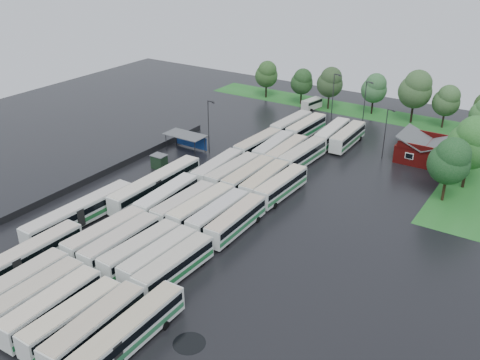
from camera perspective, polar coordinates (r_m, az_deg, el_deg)
The scene contains 58 objects.
ground at distance 82.05m, azimuth -5.78°, elevation -4.26°, with size 160.00×160.00×0.00m, color black.
brick_building at distance 107.15m, azimuth 19.23°, elevation 2.84°, with size 10.07×8.60×5.39m.
wash_shed at distance 106.15m, azimuth -5.74°, elevation 4.62°, with size 8.20×4.20×3.58m.
utility_hut at distance 99.55m, azimuth -8.61°, elevation 1.97°, with size 2.70×2.20×2.62m.
grass_strip_north at distance 133.62m, azimuth 12.60°, elevation 7.18°, with size 80.00×10.00×0.01m, color #216A23.
grass_strip_east at distance 106.30m, azimuth 24.24°, elevation 0.69°, with size 10.00×50.00×0.01m, color #216A23.
west_fence at distance 100.74m, azimuth -12.87°, elevation 1.44°, with size 0.10×50.00×1.20m, color #2D2D30.
bus_r0c0 at distance 69.36m, azimuth -22.59°, elevation -10.48°, with size 2.86×13.22×3.68m.
bus_r0c1 at distance 67.04m, azimuth -21.17°, elevation -11.57°, with size 2.82×13.14×3.66m.
bus_r0c2 at distance 64.96m, azimuth -19.45°, elevation -12.63°, with size 3.03×12.89×3.57m.
bus_r0c3 at distance 62.74m, azimuth -17.47°, elevation -13.88°, with size 2.89×12.52×3.47m.
bus_r0c4 at distance 60.67m, azimuth -15.20°, elevation -14.96°, with size 3.31×13.27×3.66m.
bus_r1c0 at distance 76.20m, azimuth -14.16°, elevation -5.76°, with size 3.32×13.12×3.62m.
bus_r1c1 at distance 74.07m, azimuth -12.60°, elevation -6.57°, with size 2.76×12.86×3.58m.
bus_r1c2 at distance 72.06m, azimuth -10.56°, elevation -7.37°, with size 3.33×12.80×3.53m.
bus_r1c3 at distance 70.33m, azimuth -8.64°, elevation -8.13°, with size 2.99×12.59×3.49m.
bus_r1c4 at distance 68.37m, azimuth -7.00°, elevation -9.07°, with size 2.98×12.78×3.54m.
bus_r2c0 at distance 84.51m, azimuth -7.78°, elevation -1.89°, with size 3.37×13.25×3.66m.
bus_r2c1 at distance 82.28m, azimuth -6.02°, elevation -2.66°, with size 2.95×12.58×3.49m.
bus_r2c2 at distance 80.95m, azimuth -4.11°, elevation -3.01°, with size 3.22×13.11×3.62m.
bus_r2c3 at distance 79.21m, azimuth -2.31°, elevation -3.69°, with size 2.76×12.70×3.53m.
bus_r2c4 at distance 77.62m, azimuth -0.42°, elevation -4.33°, with size 2.98×12.71×3.52m.
bus_r3c0 at distance 93.94m, azimuth -2.38°, elevation 1.21°, with size 3.26×12.97×3.58m.
bus_r3c1 at distance 92.40m, azimuth -0.74°, elevation 0.80°, with size 3.02×12.84×3.56m.
bus_r3c2 at distance 90.87m, azimuth 0.94°, elevation 0.37°, with size 2.77×12.91×3.59m.
bus_r3c3 at distance 89.38m, azimuth 2.67°, elevation -0.13°, with size 3.04×12.77×3.53m.
bus_r3c4 at distance 87.89m, azimuth 4.43°, elevation -0.64°, with size 3.05×12.80×3.54m.
bus_r4c0 at distance 104.47m, azimuth 1.93°, elevation 3.78°, with size 3.34×12.92×3.56m.
bus_r4c1 at distance 103.03m, azimuth 3.62°, elevation 3.41°, with size 3.30×12.74×3.51m.
bus_r4c2 at distance 101.36m, azimuth 5.02°, elevation 2.97°, with size 2.93×12.57×3.48m.
bus_r4c3 at distance 100.06m, azimuth 6.72°, elevation 2.64°, with size 3.27×13.23×3.66m.
bus_r5c0 at distance 115.74m, azimuth 5.50°, elevation 5.88°, with size 3.38×12.97×3.58m.
bus_r5c1 at distance 114.30m, azimuth 7.06°, elevation 5.54°, with size 3.17×12.90×3.57m.
bus_r5c3 at distance 111.64m, azimuth 9.79°, elevation 4.89°, with size 3.33×13.13×3.62m.
bus_r5c4 at distance 110.60m, azimuth 11.41°, elevation 4.54°, with size 3.03×12.93×3.58m.
artic_bus_west_a at distance 74.13m, azimuth -22.62°, elevation -8.10°, with size 2.87×18.77×3.48m.
artic_bus_west_b at distance 89.04m, azimuth -8.91°, elevation -0.46°, with size 2.88×19.83×3.68m.
artic_bus_west_c at distance 82.98m, azimuth -16.69°, elevation -3.38°, with size 3.28×19.21×3.55m.
artic_bus_east at distance 58.30m, azimuth -13.15°, elevation -16.68°, with size 3.05×19.37×3.59m.
minibus at distance 132.67m, azimuth 7.66°, elevation 8.08°, with size 3.15×6.12×2.54m.
tree_north_0 at distance 139.88m, azimuth 2.87°, elevation 11.23°, with size 5.86×5.86×9.71m.
tree_north_1 at distance 134.96m, azimuth 6.64°, elevation 10.41°, with size 5.53×5.53×9.15m.
tree_north_2 at distance 132.11m, azimuth 9.61°, elevation 10.27°, with size 6.30×6.30×10.44m.
tree_north_3 at distance 130.37m, azimuth 14.17°, elevation 9.50°, with size 5.99×5.99×9.92m.
tree_north_4 at distance 126.31m, azimuth 18.27°, elevation 9.21°, with size 7.41×7.41×12.27m.
tree_north_5 at distance 125.57m, azimuth 21.22°, elevation 7.93°, with size 5.94×5.94×9.84m.
tree_east_0 at distance 90.45m, azimuth 21.52°, elevation 1.94°, with size 6.67×6.67×11.05m.
tree_east_1 at distance 96.08m, azimuth 23.55°, elevation 3.72°, with size 7.84×7.84×12.98m.
tree_east_2 at distance 105.87m, azimuth 23.96°, elevation 3.62°, with size 4.74×4.74×7.85m.
lamp_post_ne at distance 104.59m, azimuth 15.31°, elevation 5.13°, with size 1.53×0.30×9.94m.
lamp_post_nw at distance 103.76m, azimuth -3.33°, elevation 6.11°, with size 1.65×0.32×10.69m.
lamp_post_back_w at distance 124.02m, azimuth 9.96°, elevation 9.06°, with size 1.67×0.33×10.87m.
lamp_post_back_e at distance 120.21m, azimuth 13.22°, elevation 8.16°, with size 1.63×0.32×10.57m.
puddle_0 at distance 70.31m, azimuth -18.58°, elevation -11.24°, with size 4.58×4.58×0.01m, color black.
puddle_1 at distance 66.86m, azimuth -13.37°, elevation -12.62°, with size 4.58×4.58×0.01m, color black.
puddle_2 at distance 86.25m, azimuth -8.98°, elevation -2.89°, with size 7.84×7.84×0.01m, color black.
puddle_3 at distance 78.61m, azimuth -4.01°, elevation -5.61°, with size 5.02×5.02×0.01m, color black.
puddle_4 at distance 60.17m, azimuth -5.43°, elevation -16.95°, with size 3.61×3.61×0.01m, color black.
Camera 1 is at (45.74, -54.81, 40.44)m, focal length 40.00 mm.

